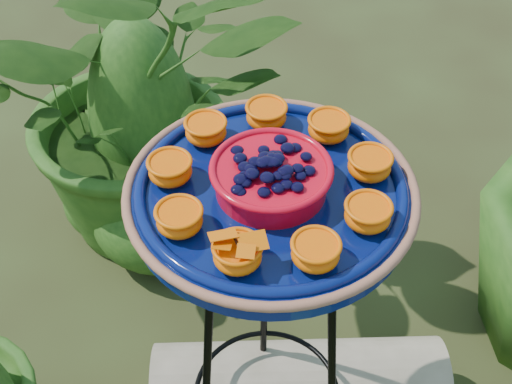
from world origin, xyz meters
TOP-DOWN VIEW (x-y plane):
  - tripod_stand at (0.02, 0.04)m, footprint 0.37×0.37m
  - feeder_dish at (0.02, 0.04)m, footprint 0.52×0.52m
  - shrub_back_left at (-0.50, 0.68)m, footprint 0.99×0.92m

SIDE VIEW (x-z plane):
  - shrub_back_left at x=-0.50m, z-range 0.00..0.90m
  - tripod_stand at x=0.02m, z-range 0.09..0.90m
  - feeder_dish at x=0.02m, z-range 0.80..0.90m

